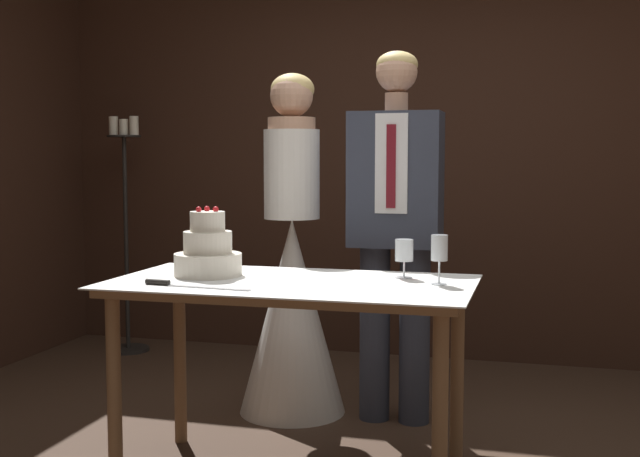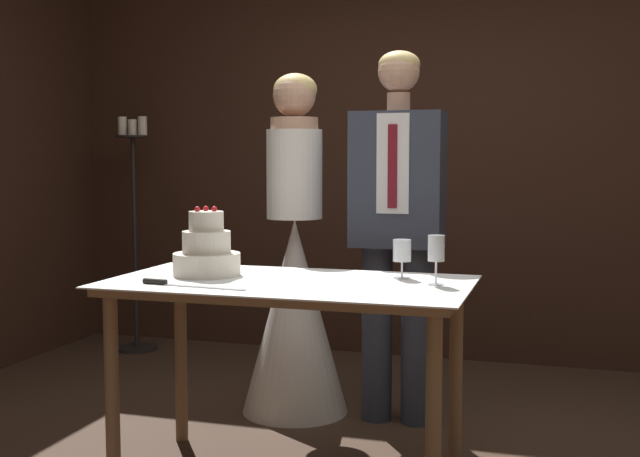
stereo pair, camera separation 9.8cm
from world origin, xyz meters
TOP-DOWN VIEW (x-y plane):
  - wall_back at (0.00, 2.16)m, footprint 5.21×0.12m
  - cake_table at (-0.22, -0.07)m, footprint 1.43×0.76m
  - tiered_cake at (-0.60, -0.02)m, footprint 0.28×0.28m
  - cake_knife at (-0.60, -0.30)m, footprint 0.44×0.06m
  - wine_glass_near at (0.20, 0.13)m, footprint 0.07×0.07m
  - wine_glass_middle at (0.35, -0.00)m, footprint 0.06×0.06m
  - bride at (-0.48, 0.78)m, footprint 0.54×0.54m
  - groom at (0.04, 0.78)m, footprint 0.44×0.25m
  - candle_stand at (-1.94, 1.73)m, footprint 0.28×0.28m

SIDE VIEW (x-z plane):
  - bride at x=-0.48m, z-range -0.22..1.50m
  - cake_table at x=-0.22m, z-range 0.31..1.12m
  - candle_stand at x=-1.94m, z-range 0.00..1.58m
  - cake_knife at x=-0.60m, z-range 0.81..0.83m
  - tiered_cake at x=-0.60m, z-range 0.77..1.05m
  - wine_glass_near at x=0.20m, z-range 0.84..1.00m
  - wine_glass_middle at x=0.35m, z-range 0.85..1.04m
  - groom at x=0.04m, z-range 0.11..1.92m
  - wall_back at x=0.00m, z-range 0.00..2.88m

